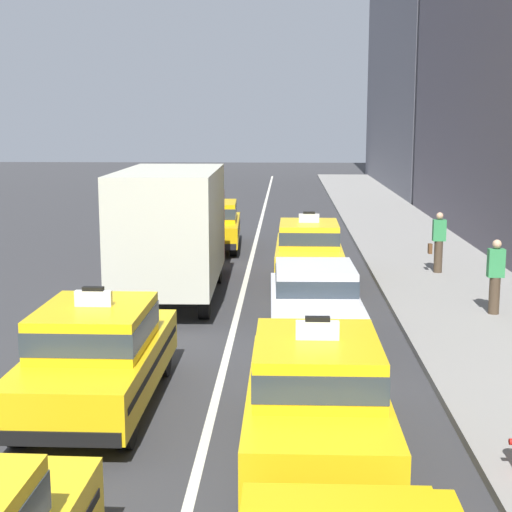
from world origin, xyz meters
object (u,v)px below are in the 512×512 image
Objects in this scene: box_truck_left_third at (174,227)px; pedestrian_mid_block at (438,242)px; pedestrian_near_crosswalk at (495,276)px; sedan_right_third at (314,300)px; taxi_left_fourth at (213,224)px; taxi_left_second at (97,353)px; taxi_right_fourth at (309,250)px; taxi_right_second at (316,394)px.

box_truck_left_third is 7.65m from pedestrian_mid_block.
sedan_right_third is at bearing -156.10° from pedestrian_near_crosswalk.
taxi_left_fourth reaches higher than pedestrian_near_crosswalk.
box_truck_left_third reaches higher than taxi_left_fourth.
pedestrian_mid_block is (7.17, 2.55, -0.76)m from box_truck_left_third.
pedestrian_near_crosswalk is at bearing -85.83° from pedestrian_mid_block.
taxi_left_second reaches higher than pedestrian_near_crosswalk.
taxi_left_second is 7.96m from box_truck_left_third.
taxi_right_second is at bearing -91.09° from taxi_right_fourth.
box_truck_left_third is 4.14× the size of pedestrian_near_crosswalk.
pedestrian_near_crosswalk is at bearing -46.02° from taxi_right_fourth.
taxi_right_second reaches higher than pedestrian_near_crosswalk.
sedan_right_third is (0.17, 5.54, -0.03)m from taxi_right_second.
taxi_right_fourth is at bearing 88.91° from taxi_right_second.
pedestrian_mid_block is (3.70, 0.58, 0.14)m from taxi_right_fourth.
box_truck_left_third is at bearing 108.70° from taxi_right_second.
taxi_right_second is 1.00× the size of taxi_right_fourth.
taxi_left_second reaches higher than pedestrian_mid_block.
taxi_right_fourth is 2.71× the size of pedestrian_near_crosswalk.
taxi_left_second is at bearing -109.78° from taxi_right_fourth.
taxi_left_second is 12.73m from pedestrian_mid_block.
taxi_right_second reaches higher than pedestrian_mid_block.
box_truck_left_third is 1.61× the size of sedan_right_third.
taxi_right_second is 5.55m from sedan_right_third.
box_truck_left_third is at bearing 130.20° from sedan_right_third.
box_truck_left_third is 7.38m from taxi_left_fourth.
taxi_left_fourth is 1.01× the size of taxi_right_fourth.
taxi_left_fourth is at bearing 120.70° from taxi_right_fourth.
pedestrian_mid_block is (-0.35, 4.78, 0.01)m from pedestrian_near_crosswalk.
taxi_left_fourth is 6.22m from taxi_right_fourth.
taxi_left_second is 0.99× the size of taxi_left_fourth.
taxi_right_second is at bearing -107.91° from pedestrian_mid_block.
sedan_right_third is at bearing -119.62° from pedestrian_mid_block.
taxi_right_fourth is at bearing 70.22° from taxi_left_second.
taxi_right_second is at bearing -26.71° from taxi_left_second.
taxi_right_fourth is 2.65× the size of pedestrian_mid_block.
taxi_left_fourth is at bearing 87.76° from box_truck_left_third.
taxi_left_second is at bearing -143.22° from pedestrian_near_crosswalk.
box_truck_left_third is 7.88m from pedestrian_near_crosswalk.
taxi_left_second is 2.65× the size of pedestrian_mid_block.
pedestrian_mid_block is at bearing 8.95° from taxi_right_fourth.
taxi_left_fourth reaches higher than pedestrian_mid_block.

